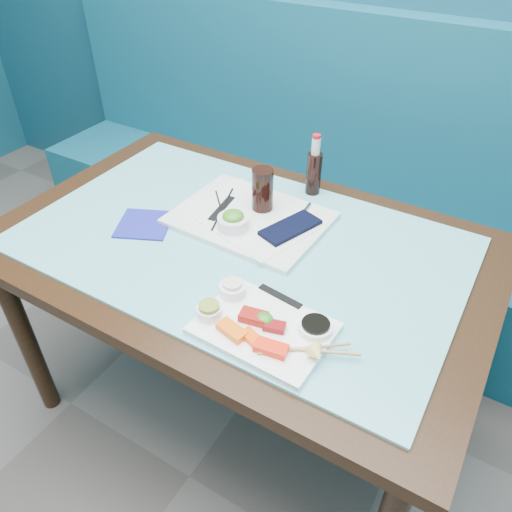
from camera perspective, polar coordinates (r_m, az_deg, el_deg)
The scene contains 34 objects.
booth_bench at distance 2.25m, azimuth 9.84°, elevation 4.80°, with size 3.00×0.56×1.17m.
dining_table at distance 1.47m, azimuth -1.84°, elevation -1.11°, with size 1.40×0.90×0.75m.
glass_top at distance 1.41m, azimuth -1.92°, elevation 1.62°, with size 1.22×0.76×0.01m, color #63BCC6.
sashimi_plate at distance 1.15m, azimuth 0.89°, elevation -8.28°, with size 0.30×0.21×0.02m, color white.
salmon_left at distance 1.12m, azimuth -2.77°, elevation -8.50°, with size 0.07×0.03×0.02m, color #FF620A.
salmon_mid at distance 1.11m, azimuth -0.43°, elevation -9.37°, with size 0.06×0.03×0.01m, color #FA4C0A.
salmon_right at distance 1.09m, azimuth 1.73°, elevation -10.47°, with size 0.07×0.04×0.02m, color #FF260A.
tuna_left at distance 1.15m, azimuth -0.28°, elevation -6.96°, with size 0.06×0.04×0.02m, color maroon.
tuna_right at distance 1.13m, azimuth 2.13°, elevation -8.05°, with size 0.05×0.03×0.02m, color maroon.
seaweed_garnish at distance 1.14m, azimuth 0.93°, elevation -7.20°, with size 0.04×0.04×0.02m, color #297A1C.
ramekin_wasabi at distance 1.16m, azimuth -5.35°, elevation -6.34°, with size 0.06×0.06×0.02m, color white.
wasabi_fill at distance 1.15m, azimuth -5.40°, elevation -5.72°, with size 0.05×0.05×0.01m, color olive.
ramekin_ginger at distance 1.21m, azimuth -2.71°, elevation -3.84°, with size 0.06×0.06×0.03m, color white.
ginger_fill at distance 1.20m, azimuth -2.73°, elevation -3.19°, with size 0.05×0.05×0.01m, color beige.
soy_dish at distance 1.14m, azimuth 6.81°, elevation -8.09°, with size 0.08×0.08×0.02m, color white.
soy_fill at distance 1.13m, azimuth 6.85°, elevation -7.71°, with size 0.06×0.06×0.01m, color black.
lemon_wedge at distance 1.07m, azimuth 6.95°, elevation -11.11°, with size 0.04×0.04×0.03m, color #FFF278.
chopstick_sleeve at distance 1.21m, azimuth 2.79°, elevation -4.60°, with size 0.12×0.02×0.00m, color black.
wooden_chopstick_a at distance 1.10m, azimuth 5.55°, elevation -10.48°, with size 0.01×0.01×0.20m, color #9E7A4A.
wooden_chopstick_b at distance 1.09m, azimuth 6.02°, elevation -10.66°, with size 0.01×0.01×0.22m, color tan.
serving_tray at distance 1.49m, azimuth -0.68°, elevation 4.30°, with size 0.44×0.33×0.02m, color silver.
paper_placemat at distance 1.48m, azimuth -0.68°, elevation 4.60°, with size 0.37×0.26×0.00m, color silver.
seaweed_bowl at distance 1.43m, azimuth -2.61°, elevation 3.85°, with size 0.09×0.09×0.04m, color white.
seaweed_salad at distance 1.41m, azimuth -2.63°, elevation 4.58°, with size 0.06×0.06×0.03m, color #3B811D.
cola_glass at distance 1.48m, azimuth 0.75°, elevation 7.59°, with size 0.06×0.06×0.13m, color black.
navy_pouch at distance 1.43m, azimuth 3.96°, elevation 3.24°, with size 0.08×0.18×0.01m, color black.
fork at distance 1.51m, azimuth 5.62°, elevation 5.20°, with size 0.01×0.01×0.08m, color silver.
black_chopstick_a at distance 1.52m, azimuth -4.07°, elevation 5.52°, with size 0.01×0.01×0.20m, color black.
black_chopstick_b at distance 1.52m, azimuth -3.82°, elevation 5.45°, with size 0.01×0.01×0.23m, color black.
tray_sleeve at distance 1.52m, azimuth -3.95°, elevation 5.46°, with size 0.02×0.14×0.00m, color black.
cola_bottle_body at distance 1.61m, azimuth 6.61°, elevation 9.34°, with size 0.05×0.05×0.14m, color black.
cola_bottle_neck at distance 1.57m, azimuth 6.87°, elevation 12.37°, with size 0.03×0.03×0.05m, color silver.
cola_bottle_cap at distance 1.55m, azimuth 6.95°, elevation 13.41°, with size 0.02×0.02×0.01m, color red.
blue_napkin at distance 1.51m, azimuth -12.66°, elevation 3.57°, with size 0.15×0.15×0.01m, color navy.
Camera 1 is at (0.62, 0.50, 1.60)m, focal length 35.00 mm.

